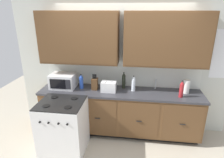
{
  "coord_description": "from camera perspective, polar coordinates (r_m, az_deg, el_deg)",
  "views": [
    {
      "loc": [
        0.29,
        -3.05,
        2.4
      ],
      "look_at": [
        -0.15,
        0.27,
        1.17
      ],
      "focal_mm": 30.84,
      "sensor_mm": 36.0,
      "label": 1
    }
  ],
  "objects": [
    {
      "name": "ground_plane",
      "position": [
        3.9,
        1.72,
        -17.91
      ],
      "size": [
        8.0,
        8.0,
        0.0
      ],
      "primitive_type": "plane",
      "color": "#B2A893"
    },
    {
      "name": "wall_unit",
      "position": [
        3.64,
        2.86,
        8.63
      ],
      "size": [
        4.26,
        0.4,
        2.6
      ],
      "color": "silver",
      "rests_on": "ground_plane"
    },
    {
      "name": "counter_run",
      "position": [
        3.88,
        2.28,
        -9.68
      ],
      "size": [
        3.09,
        0.64,
        0.92
      ],
      "color": "black",
      "rests_on": "ground_plane"
    },
    {
      "name": "stove_range",
      "position": [
        3.55,
        -14.28,
        -13.46
      ],
      "size": [
        0.76,
        0.68,
        0.95
      ],
      "color": "white",
      "rests_on": "ground_plane"
    },
    {
      "name": "microwave",
      "position": [
        3.92,
        -14.26,
        -0.52
      ],
      "size": [
        0.48,
        0.37,
        0.28
      ],
      "color": "white",
      "rests_on": "counter_run"
    },
    {
      "name": "toaster",
      "position": [
        3.63,
        -1.01,
        -2.31
      ],
      "size": [
        0.28,
        0.18,
        0.19
      ],
      "color": "white",
      "rests_on": "counter_run"
    },
    {
      "name": "knife_block",
      "position": [
        3.73,
        -5.13,
        -1.38
      ],
      "size": [
        0.11,
        0.14,
        0.31
      ],
      "color": "#52361E",
      "rests_on": "counter_run"
    },
    {
      "name": "sink_faucet",
      "position": [
        3.84,
        12.79,
        -1.44
      ],
      "size": [
        0.02,
        0.02,
        0.2
      ],
      "primitive_type": "cylinder",
      "color": "#B2B5BA",
      "rests_on": "counter_run"
    },
    {
      "name": "paper_towel_roll",
      "position": [
        3.81,
        21.19,
        -2.06
      ],
      "size": [
        0.12,
        0.12,
        0.26
      ],
      "primitive_type": "cylinder",
      "color": "white",
      "rests_on": "counter_run"
    },
    {
      "name": "bottle_clear",
      "position": [
        3.66,
        6.39,
        -1.35
      ],
      "size": [
        0.07,
        0.07,
        0.3
      ],
      "color": "silver",
      "rests_on": "counter_run"
    },
    {
      "name": "bottle_dark",
      "position": [
        3.76,
        3.49,
        -0.45
      ],
      "size": [
        0.07,
        0.07,
        0.33
      ],
      "color": "black",
      "rests_on": "counter_run"
    },
    {
      "name": "bottle_red",
      "position": [
        3.59,
        19.91,
        -2.86
      ],
      "size": [
        0.07,
        0.07,
        0.31
      ],
      "color": "maroon",
      "rests_on": "counter_run"
    },
    {
      "name": "bottle_blue",
      "position": [
        3.8,
        -9.1,
        -0.74
      ],
      "size": [
        0.08,
        0.08,
        0.29
      ],
      "color": "blue",
      "rests_on": "counter_run"
    }
  ]
}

